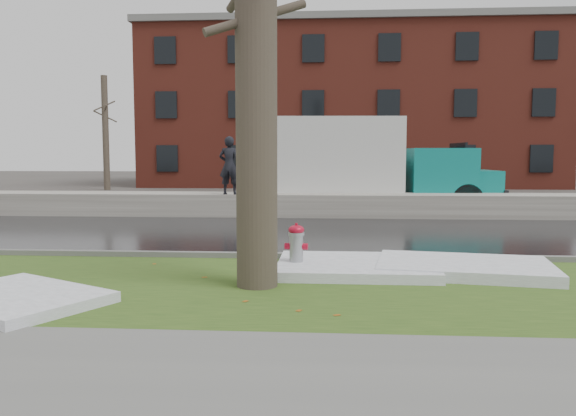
{
  "coord_description": "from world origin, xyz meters",
  "views": [
    {
      "loc": [
        0.64,
        -9.48,
        1.98
      ],
      "look_at": [
        -0.09,
        0.97,
        1.0
      ],
      "focal_mm": 35.0,
      "sensor_mm": 36.0,
      "label": 1
    }
  ],
  "objects": [
    {
      "name": "snow_patch_side",
      "position": [
        2.93,
        -0.1,
        0.13
      ],
      "size": [
        3.05,
        2.23,
        0.18
      ],
      "primitive_type": "cube",
      "rotation": [
        0.0,
        0.0,
        -0.16
      ],
      "color": "white",
      "rests_on": "verge"
    },
    {
      "name": "ground",
      "position": [
        0.0,
        0.0,
        0.0
      ],
      "size": [
        120.0,
        120.0,
        0.0
      ],
      "primitive_type": "plane",
      "color": "#47423D",
      "rests_on": "ground"
    },
    {
      "name": "sidewalk",
      "position": [
        0.0,
        -5.0,
        0.03
      ],
      "size": [
        60.0,
        3.0,
        0.05
      ],
      "primitive_type": "cube",
      "color": "slate",
      "rests_on": "ground"
    },
    {
      "name": "verge",
      "position": [
        0.0,
        -1.25,
        0.02
      ],
      "size": [
        60.0,
        4.5,
        0.04
      ],
      "primitive_type": "cube",
      "color": "#2B4617",
      "rests_on": "ground"
    },
    {
      "name": "snow_patch_far",
      "position": [
        -3.44,
        -2.5,
        0.11
      ],
      "size": [
        2.7,
        2.46,
        0.14
      ],
      "primitive_type": "cube",
      "rotation": [
        0.0,
        0.0,
        -0.5
      ],
      "color": "white",
      "rests_on": "verge"
    },
    {
      "name": "snowbank",
      "position": [
        0.0,
        8.7,
        0.38
      ],
      "size": [
        60.0,
        1.6,
        0.75
      ],
      "primitive_type": "cube",
      "color": "#AEAA9F",
      "rests_on": "ground"
    },
    {
      "name": "box_truck",
      "position": [
        1.63,
        10.22,
        1.73
      ],
      "size": [
        9.88,
        2.77,
        3.28
      ],
      "rotation": [
        0.0,
        0.0,
        0.06
      ],
      "color": "black",
      "rests_on": "ground"
    },
    {
      "name": "snow_patch_near",
      "position": [
        1.13,
        -0.1,
        0.12
      ],
      "size": [
        2.61,
        2.02,
        0.16
      ],
      "primitive_type": "cube",
      "rotation": [
        0.0,
        0.0,
        -0.01
      ],
      "color": "white",
      "rests_on": "verge"
    },
    {
      "name": "bg_tree_left",
      "position": [
        -12.0,
        22.0,
        3.33
      ],
      "size": [
        1.4,
        1.62,
        6.5
      ],
      "color": "brown",
      "rests_on": "ground"
    },
    {
      "name": "bg_tree_center",
      "position": [
        -6.0,
        26.0,
        3.33
      ],
      "size": [
        1.4,
        1.62,
        6.5
      ],
      "color": "brown",
      "rests_on": "ground"
    },
    {
      "name": "road",
      "position": [
        0.0,
        4.5,
        0.01
      ],
      "size": [
        60.0,
        7.0,
        0.03
      ],
      "primitive_type": "cube",
      "color": "black",
      "rests_on": "ground"
    },
    {
      "name": "tree",
      "position": [
        -0.39,
        -1.28,
        3.87
      ],
      "size": [
        1.45,
        1.64,
        7.6
      ],
      "rotation": [
        0.0,
        0.0,
        0.15
      ],
      "color": "brown",
      "rests_on": "verge"
    },
    {
      "name": "curb",
      "position": [
        0.0,
        1.0,
        0.07
      ],
      "size": [
        60.0,
        0.15,
        0.14
      ],
      "primitive_type": "cube",
      "color": "slate",
      "rests_on": "ground"
    },
    {
      "name": "worker",
      "position": [
        -2.44,
        8.1,
        1.67
      ],
      "size": [
        0.71,
        0.5,
        1.84
      ],
      "primitive_type": "imported",
      "rotation": [
        0.0,
        0.0,
        3.04
      ],
      "color": "black",
      "rests_on": "snowbank"
    },
    {
      "name": "brick_building",
      "position": [
        2.0,
        30.0,
        5.0
      ],
      "size": [
        26.0,
        12.0,
        10.0
      ],
      "primitive_type": "cube",
      "color": "maroon",
      "rests_on": "ground"
    },
    {
      "name": "fire_hydrant",
      "position": [
        0.13,
        -0.16,
        0.47
      ],
      "size": [
        0.4,
        0.35,
        0.81
      ],
      "rotation": [
        0.0,
        0.0,
        -0.09
      ],
      "color": "#989BA0",
      "rests_on": "verge"
    },
    {
      "name": "parking_lot",
      "position": [
        0.0,
        13.0,
        0.01
      ],
      "size": [
        60.0,
        9.0,
        0.03
      ],
      "primitive_type": "cube",
      "color": "slate",
      "rests_on": "ground"
    }
  ]
}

